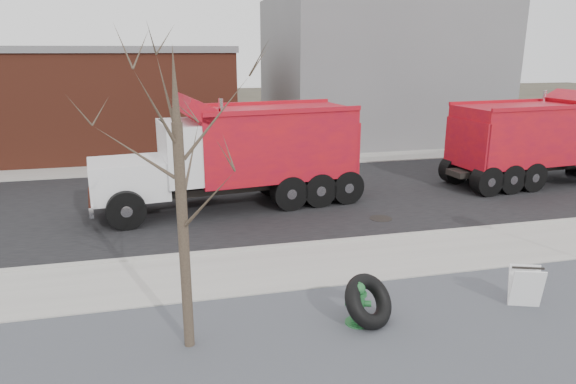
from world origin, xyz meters
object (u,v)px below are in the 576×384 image
object	(u,v)px
fire_hydrant	(358,305)
truck_tire	(368,301)
sandwich_board	(526,287)
dump_truck_red_b	(240,151)
dump_truck_red_a	(543,138)

from	to	relation	value
fire_hydrant	truck_tire	world-z (taller)	truck_tire
sandwich_board	dump_truck_red_b	world-z (taller)	dump_truck_red_b
dump_truck_red_a	truck_tire	bearing A→B (deg)	-146.47
truck_tire	dump_truck_red_a	distance (m)	13.83
fire_hydrant	truck_tire	bearing A→B (deg)	13.72
sandwich_board	dump_truck_red_b	distance (m)	9.67
fire_hydrant	dump_truck_red_b	xyz separation A→B (m)	(-0.99, 8.27, 1.47)
sandwich_board	dump_truck_red_b	xyz separation A→B (m)	(-4.55, 8.42, 1.42)
fire_hydrant	dump_truck_red_a	xyz separation A→B (m)	(10.93, 8.61, 1.37)
truck_tire	fire_hydrant	bearing A→B (deg)	175.10
fire_hydrant	truck_tire	distance (m)	0.22
dump_truck_red_a	dump_truck_red_b	bearing A→B (deg)	176.38
fire_hydrant	sandwich_board	world-z (taller)	fire_hydrant
fire_hydrant	sandwich_board	distance (m)	3.57
dump_truck_red_b	sandwich_board	bearing A→B (deg)	111.00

